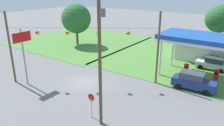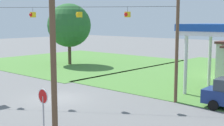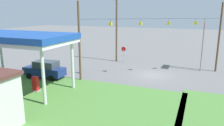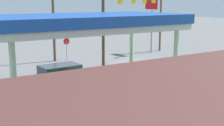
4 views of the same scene
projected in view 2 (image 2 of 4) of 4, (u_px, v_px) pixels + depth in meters
The scene contains 6 objects.
ground_plane at pixel (58, 98), 24.00m from camera, with size 160.00×160.00×0.00m, color slate.
grass_verge_opposite_corner at pixel (75, 61), 46.39m from camera, with size 24.00×24.00×0.04m, color #4C7F38.
stop_sign_roadside at pixel (43, 102), 15.92m from camera, with size 0.80×0.08×2.50m.
utility_pole_main at pixel (53, 10), 14.23m from camera, with size 2.20×0.44×11.53m.
signal_span_gantry at pixel (56, 35), 23.35m from camera, with size 14.98×10.24×8.89m.
tree_west_verge at pixel (69, 25), 42.14m from camera, with size 5.88×5.88×8.30m.
Camera 2 is at (18.69, -14.73, 5.90)m, focal length 50.00 mm.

